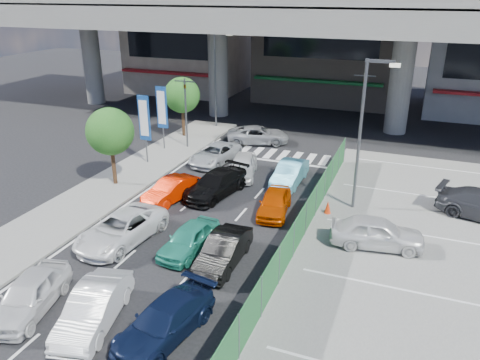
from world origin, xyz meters
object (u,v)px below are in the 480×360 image
at_px(traffic_light_left, 185,96).
at_px(taxi_orange_left, 171,190).
at_px(street_lamp_left, 217,72).
at_px(minivan_navy_back, 165,321).
at_px(hatch_black_mid_right, 224,251).
at_px(tree_far, 182,95).
at_px(taxi_orange_right, 274,202).
at_px(traffic_cone, 328,207).
at_px(taxi_teal_mid, 189,239).
at_px(sedan_white_mid_left, 121,229).
at_px(signboard_near, 144,120).
at_px(crossing_wagon_silver, 258,135).
at_px(street_lamp_right, 365,124).
at_px(tree_near, 110,132).
at_px(traffic_light_right, 364,90).
at_px(parked_sedan_white, 377,232).
at_px(sedan_white_front_mid, 243,166).
at_px(sedan_black_mid, 216,184).
at_px(signboard_far, 162,109).
at_px(wagon_silver_front_left, 215,154).
at_px(kei_truck_front_right, 290,173).

distance_m(traffic_light_left, taxi_orange_left, 9.91).
bearing_deg(taxi_orange_left, street_lamp_left, 116.32).
distance_m(minivan_navy_back, hatch_black_mid_right, 4.96).
bearing_deg(hatch_black_mid_right, tree_far, 121.42).
height_order(taxi_orange_right, traffic_cone, taxi_orange_right).
relative_size(street_lamp_left, taxi_teal_mid, 2.13).
height_order(sedan_white_mid_left, taxi_orange_right, sedan_white_mid_left).
distance_m(signboard_near, crossing_wagon_silver, 9.30).
distance_m(street_lamp_left, tree_far, 4.04).
bearing_deg(signboard_near, street_lamp_right, -7.90).
bearing_deg(tree_near, traffic_cone, 3.24).
relative_size(traffic_light_right, tree_far, 1.08).
bearing_deg(signboard_near, traffic_cone, -14.04).
xyz_separation_m(tree_far, parked_sedan_white, (16.42, -12.39, -2.60)).
relative_size(hatch_black_mid_right, sedan_white_front_mid, 0.99).
height_order(traffic_light_left, sedan_black_mid, traffic_light_left).
bearing_deg(hatch_black_mid_right, traffic_light_left, 121.44).
distance_m(street_lamp_left, tree_near, 14.08).
distance_m(traffic_light_right, street_lamp_right, 13.13).
relative_size(signboard_far, taxi_orange_left, 1.22).
bearing_deg(signboard_near, traffic_light_right, 40.91).
xyz_separation_m(traffic_light_right, wagon_silver_front_left, (-8.44, -9.19, -3.31)).
bearing_deg(tree_far, sedan_white_front_mid, -40.02).
relative_size(signboard_far, sedan_white_mid_left, 0.95).
relative_size(signboard_near, sedan_black_mid, 0.99).
bearing_deg(taxi_orange_right, traffic_light_right, 73.54).
bearing_deg(signboard_far, wagon_silver_front_left, -14.28).
bearing_deg(street_lamp_left, sedan_white_front_mid, -58.38).
height_order(taxi_orange_right, sedan_white_front_mid, sedan_white_front_mid).
relative_size(street_lamp_right, kei_truck_front_right, 1.94).
bearing_deg(minivan_navy_back, parked_sedan_white, 65.72).
xyz_separation_m(street_lamp_left, taxi_orange_left, (3.60, -14.68, -4.14)).
relative_size(signboard_near, hatch_black_mid_right, 1.18).
distance_m(sedan_white_front_mid, crossing_wagon_silver, 6.98).
xyz_separation_m(taxi_orange_left, sedan_white_front_mid, (2.44, 4.87, 0.06)).
bearing_deg(tree_near, hatch_black_mid_right, -30.78).
height_order(taxi_teal_mid, wagon_silver_front_left, taxi_teal_mid).
relative_size(taxi_orange_left, traffic_cone, 5.48).
relative_size(taxi_teal_mid, wagon_silver_front_left, 0.83).
bearing_deg(minivan_navy_back, crossing_wagon_silver, 111.26).
height_order(signboard_far, parked_sedan_white, signboard_far).
distance_m(taxi_orange_left, kei_truck_front_right, 7.33).
relative_size(traffic_light_left, wagon_silver_front_left, 1.15).
bearing_deg(signboard_near, tree_near, -87.13).
height_order(street_lamp_left, taxi_orange_left, street_lamp_left).
bearing_deg(street_lamp_right, sedan_black_mid, -171.88).
distance_m(street_lamp_left, crossing_wagon_silver, 6.91).
relative_size(signboard_far, sedan_black_mid, 0.99).
bearing_deg(tree_near, signboard_near, 92.87).
distance_m(street_lamp_right, sedan_white_front_mid, 8.78).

